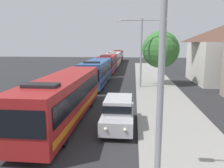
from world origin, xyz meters
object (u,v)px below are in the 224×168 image
bus_second_in_line (97,72)px  bus_middle (108,63)px  roadside_tree (161,50)px  bus_fourth_in_line (114,59)px  streetlamp_near (163,40)px  bus_lead (64,96)px  bus_rear (118,55)px  streetlamp_mid (141,45)px  white_suv (118,112)px

bus_second_in_line → bus_middle: 12.06m
bus_middle → roadside_tree: roadside_tree is taller
bus_second_in_line → bus_fourth_in_line: same height
bus_middle → streetlamp_near: size_ratio=1.25×
bus_lead → roadside_tree: 16.01m
bus_middle → bus_rear: 24.42m
bus_middle → streetlamp_mid: (5.40, -13.61, 3.24)m
bus_fourth_in_line → roadside_tree: size_ratio=1.85×
bus_fourth_in_line → bus_rear: bearing=90.0°
bus_lead → roadside_tree: size_ratio=1.88×
white_suv → streetlamp_near: size_ratio=0.55×
streetlamp_near → roadside_tree: (2.41, 21.29, -0.90)m
bus_lead → streetlamp_near: 9.98m
streetlamp_near → roadside_tree: streetlamp_near is taller
bus_middle → white_suv: bus_middle is taller
bus_lead → bus_middle: (-0.00, 25.20, -0.00)m
bus_rear → streetlamp_near: bearing=-84.6°
bus_rear → streetlamp_mid: streetlamp_mid is taller
streetlamp_near → streetlamp_mid: 19.17m
bus_fourth_in_line → streetlamp_near: size_ratio=1.43×
bus_fourth_in_line → streetlamp_mid: bearing=-77.9°
bus_lead → streetlamp_near: (5.40, -7.58, 3.61)m
bus_lead → streetlamp_near: size_ratio=1.44×
white_suv → roadside_tree: roadside_tree is taller
bus_second_in_line → white_suv: 14.57m
bus_fourth_in_line → streetlamp_mid: 26.05m
bus_middle → bus_fourth_in_line: size_ratio=0.88×
white_suv → bus_fourth_in_line: bearing=95.6°
streetlamp_mid → roadside_tree: (2.41, 2.12, -0.53)m
streetlamp_mid → streetlamp_near: bearing=-90.0°
bus_second_in_line → white_suv: (3.70, -14.08, -0.66)m
roadside_tree → bus_fourth_in_line: bearing=108.6°
bus_second_in_line → streetlamp_near: bearing=-75.4°
bus_lead → streetlamp_mid: 13.19m
bus_middle → streetlamp_near: streetlamp_near is taller
roadside_tree → bus_middle: bearing=124.2°
bus_second_in_line → roadside_tree: size_ratio=1.69×
bus_middle → streetlamp_mid: size_ratio=1.37×
bus_fourth_in_line → streetlamp_near: bearing=-83.1°
bus_fourth_in_line → roadside_tree: (7.81, -23.15, 2.71)m
bus_middle → bus_rear: (0.00, 24.42, 0.00)m
bus_rear → streetlamp_near: 57.57m
bus_fourth_in_line → bus_second_in_line: bearing=-90.0°
white_suv → streetlamp_near: streetlamp_near is taller
white_suv → bus_middle: bearing=98.1°
bus_rear → white_suv: bus_rear is taller
white_suv → streetlamp_near: 8.08m
bus_middle → roadside_tree: 14.16m
white_suv → streetlamp_mid: (1.70, 12.53, 3.89)m
bus_second_in_line → white_suv: bearing=-75.3°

